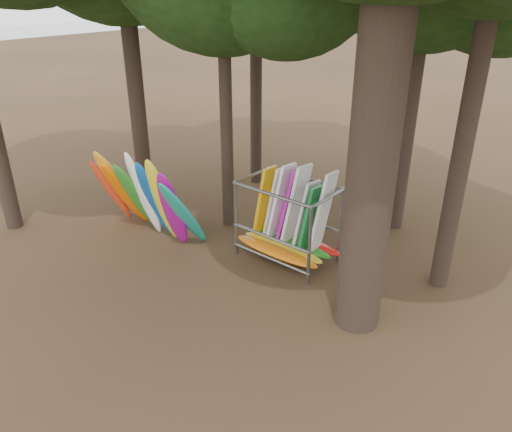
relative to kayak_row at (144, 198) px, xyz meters
The scene contains 3 objects.
ground 3.38m from the kayak_row, ahead, with size 120.00×120.00×0.00m, color #47331E.
kayak_row is the anchor object (origin of this frame).
storage_rack 4.47m from the kayak_row, 22.93° to the left, with size 3.08×1.52×2.88m.
Camera 1 is at (8.39, -7.98, 7.33)m, focal length 35.00 mm.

